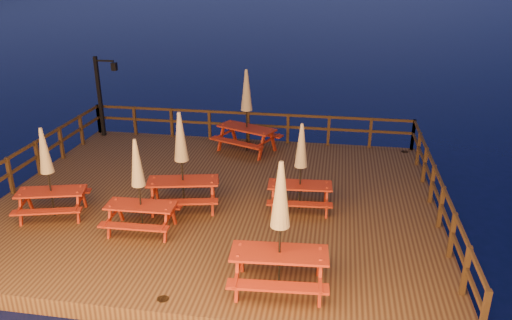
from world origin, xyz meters
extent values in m
plane|color=black|center=(0.00, 0.00, 0.00)|extent=(500.00, 500.00, 0.00)
cube|color=#402614|center=(0.00, 0.00, 0.20)|extent=(12.00, 10.00, 0.40)
cylinder|color=#311C0F|center=(-5.60, 4.60, -0.30)|extent=(0.24, 0.24, 1.40)
cylinder|color=#311C0F|center=(0.00, 4.60, -0.30)|extent=(0.24, 0.24, 1.40)
cylinder|color=#311C0F|center=(5.60, 4.60, -0.30)|extent=(0.24, 0.24, 1.40)
cube|color=#311C0F|center=(0.00, 4.85, 1.45)|extent=(11.70, 0.06, 0.09)
cube|color=#311C0F|center=(0.00, 4.85, 1.01)|extent=(11.70, 0.06, 0.09)
cube|color=#311C0F|center=(-4.68, 4.85, 0.95)|extent=(0.10, 0.10, 1.10)
cube|color=#311C0F|center=(0.00, 4.85, 0.95)|extent=(0.10, 0.10, 1.10)
cube|color=#311C0F|center=(4.68, 4.85, 0.95)|extent=(0.10, 0.10, 1.10)
cube|color=#311C0F|center=(-5.85, 0.00, 1.45)|extent=(0.06, 9.70, 0.09)
cube|color=#311C0F|center=(-5.85, 0.00, 1.01)|extent=(0.06, 9.70, 0.09)
cube|color=#311C0F|center=(-5.85, 0.00, 0.95)|extent=(0.10, 0.10, 1.10)
cube|color=#311C0F|center=(-5.85, 3.88, 0.95)|extent=(0.10, 0.10, 1.10)
cube|color=#311C0F|center=(5.85, 0.00, 1.45)|extent=(0.06, 9.70, 0.09)
cube|color=#311C0F|center=(5.85, 0.00, 1.01)|extent=(0.06, 9.70, 0.09)
cube|color=#311C0F|center=(5.85, -3.88, 0.95)|extent=(0.10, 0.10, 1.10)
cube|color=#311C0F|center=(5.85, 0.00, 0.95)|extent=(0.10, 0.10, 1.10)
cube|color=#311C0F|center=(5.85, 3.88, 0.95)|extent=(0.10, 0.10, 1.10)
cube|color=black|center=(-5.55, 4.55, 1.90)|extent=(0.12, 0.12, 3.00)
cube|color=black|center=(-5.20, 4.55, 3.25)|extent=(0.70, 0.06, 0.06)
cube|color=black|center=(-4.85, 4.55, 3.05)|extent=(0.18, 0.18, 0.28)
sphere|color=#E4A05B|center=(-4.85, 4.55, 3.05)|extent=(0.14, 0.14, 0.14)
cube|color=maroon|center=(-0.75, -0.73, 1.18)|extent=(1.98, 1.11, 0.05)
cube|color=maroon|center=(-0.88, -0.12, 0.87)|extent=(1.88, 0.68, 0.05)
cube|color=maroon|center=(-0.61, -1.34, 0.87)|extent=(1.88, 0.68, 0.05)
cube|color=maroon|center=(-1.58, -0.56, 0.79)|extent=(0.08, 0.11, 0.78)
cube|color=maroon|center=(-1.43, -1.23, 0.79)|extent=(0.08, 0.11, 0.78)
cube|color=maroon|center=(-0.06, -0.23, 0.79)|extent=(0.08, 0.11, 0.78)
cube|color=maroon|center=(0.09, -0.90, 0.79)|extent=(0.08, 0.11, 0.78)
cylinder|color=black|center=(-0.75, -0.73, 1.69)|extent=(0.05, 0.05, 2.59)
cone|color=tan|center=(-0.75, -0.73, 2.42)|extent=(0.37, 0.37, 1.29)
sphere|color=black|center=(-0.75, -0.73, 3.02)|extent=(0.07, 0.07, 0.07)
cube|color=maroon|center=(2.21, -3.85, 1.21)|extent=(1.99, 0.89, 0.05)
cube|color=maroon|center=(2.16, -3.21, 0.88)|extent=(1.96, 0.44, 0.05)
cube|color=maroon|center=(2.26, -4.49, 0.88)|extent=(1.96, 0.44, 0.05)
cube|color=maroon|center=(1.38, -3.55, 0.80)|extent=(0.07, 0.11, 0.81)
cube|color=maroon|center=(1.43, -4.26, 0.80)|extent=(0.07, 0.11, 0.81)
cube|color=maroon|center=(2.99, -3.44, 0.80)|extent=(0.07, 0.11, 0.81)
cube|color=maroon|center=(3.04, -4.15, 0.80)|extent=(0.07, 0.11, 0.81)
cylinder|color=black|center=(2.21, -3.85, 1.75)|extent=(0.05, 0.05, 2.69)
cone|color=tan|center=(2.21, -3.85, 2.50)|extent=(0.39, 0.39, 1.35)
sphere|color=black|center=(2.21, -3.85, 3.12)|extent=(0.08, 0.08, 0.08)
cube|color=maroon|center=(0.14, 3.80, 1.24)|extent=(2.15, 1.51, 0.06)
cube|color=maroon|center=(0.40, 4.42, 0.90)|extent=(1.97, 1.08, 0.06)
cube|color=maroon|center=(-0.12, 3.19, 0.90)|extent=(1.97, 1.08, 0.06)
cube|color=maroon|center=(-0.48, 4.47, 0.82)|extent=(0.11, 0.13, 0.84)
cube|color=maroon|center=(-0.77, 3.79, 0.82)|extent=(0.11, 0.13, 0.84)
cube|color=maroon|center=(1.05, 3.81, 0.82)|extent=(0.11, 0.13, 0.84)
cube|color=maroon|center=(0.76, 3.13, 0.82)|extent=(0.11, 0.13, 0.84)
cylinder|color=black|center=(0.14, 3.80, 1.79)|extent=(0.05, 0.05, 2.79)
cone|color=tan|center=(0.14, 3.80, 2.57)|extent=(0.40, 0.40, 1.39)
sphere|color=black|center=(0.14, 3.80, 3.22)|extent=(0.08, 0.08, 0.08)
cube|color=maroon|center=(2.33, -0.31, 1.10)|extent=(1.72, 0.77, 0.05)
cube|color=maroon|center=(2.29, 0.25, 0.82)|extent=(1.69, 0.38, 0.05)
cube|color=maroon|center=(2.37, -0.86, 0.82)|extent=(1.69, 0.38, 0.05)
cube|color=maroon|center=(1.61, -0.05, 0.75)|extent=(0.06, 0.10, 0.70)
cube|color=maroon|center=(1.65, -0.66, 0.75)|extent=(0.06, 0.10, 0.70)
cube|color=maroon|center=(3.00, 0.05, 0.75)|extent=(0.06, 0.10, 0.70)
cube|color=maroon|center=(3.05, -0.56, 0.75)|extent=(0.06, 0.10, 0.70)
cylinder|color=black|center=(2.33, -0.31, 1.56)|extent=(0.04, 0.04, 2.33)
cone|color=tan|center=(2.33, -0.31, 2.22)|extent=(0.34, 0.34, 1.16)
sphere|color=black|center=(2.33, -0.31, 2.76)|extent=(0.07, 0.07, 0.07)
cube|color=maroon|center=(-1.38, -2.12, 1.10)|extent=(1.69, 0.70, 0.05)
cube|color=maroon|center=(-1.40, -1.56, 0.82)|extent=(1.68, 0.31, 0.05)
cube|color=maroon|center=(-1.37, -2.67, 0.82)|extent=(1.68, 0.31, 0.05)
cube|color=maroon|center=(-2.09, -1.83, 0.75)|extent=(0.06, 0.09, 0.70)
cube|color=maroon|center=(-2.07, -2.44, 0.75)|extent=(0.06, 0.09, 0.70)
cube|color=maroon|center=(-0.69, -1.79, 0.75)|extent=(0.06, 0.09, 0.70)
cube|color=maroon|center=(-0.68, -2.40, 0.75)|extent=(0.06, 0.09, 0.70)
cylinder|color=black|center=(-1.38, -2.12, 1.56)|extent=(0.04, 0.04, 2.33)
cone|color=tan|center=(-1.38, -2.12, 2.21)|extent=(0.33, 0.33, 1.16)
sphere|color=black|center=(-1.38, -2.12, 2.75)|extent=(0.07, 0.07, 0.07)
cube|color=maroon|center=(-3.94, -1.76, 1.10)|extent=(1.80, 1.08, 0.05)
cube|color=maroon|center=(-4.09, -1.22, 0.82)|extent=(1.70, 0.70, 0.05)
cube|color=maroon|center=(-3.79, -2.31, 0.82)|extent=(1.70, 0.70, 0.05)
cube|color=maroon|center=(-4.70, -1.65, 0.75)|extent=(0.08, 0.11, 0.70)
cube|color=maroon|center=(-4.54, -2.25, 0.75)|extent=(0.08, 0.11, 0.70)
cube|color=maroon|center=(-3.34, -1.28, 0.75)|extent=(0.08, 0.11, 0.70)
cube|color=maroon|center=(-3.18, -1.88, 0.75)|extent=(0.08, 0.11, 0.70)
cylinder|color=black|center=(-3.94, -1.76, 1.57)|extent=(0.04, 0.04, 2.35)
cone|color=tan|center=(-3.94, -1.76, 2.23)|extent=(0.34, 0.34, 1.17)
sphere|color=black|center=(-3.94, -1.76, 2.77)|extent=(0.07, 0.07, 0.07)
camera|label=1|loc=(3.15, -12.29, 6.60)|focal=35.00mm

